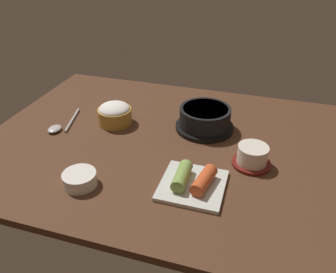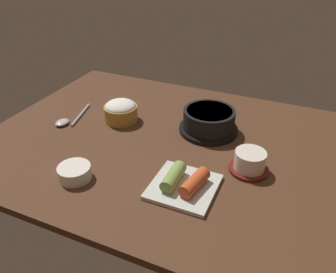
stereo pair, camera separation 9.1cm
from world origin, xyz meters
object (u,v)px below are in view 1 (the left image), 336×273
object	(u,v)px
stone_pot	(205,118)
side_bowl_near	(80,179)
tea_cup_with_saucer	(252,156)
rice_bowl	(115,113)
spoon	(60,126)
kimchi_plate	(193,182)

from	to	relation	value
stone_pot	side_bowl_near	world-z (taller)	stone_pot
tea_cup_with_saucer	stone_pot	bearing A→B (deg)	136.58
rice_bowl	side_bowl_near	xyz separation A→B (cm)	(4.45, -29.08, -1.56)
side_bowl_near	spoon	xyz separation A→B (cm)	(-18.98, 21.56, -1.14)
stone_pot	tea_cup_with_saucer	world-z (taller)	stone_pot
rice_bowl	spoon	distance (cm)	16.58
spoon	rice_bowl	bearing A→B (deg)	27.38
tea_cup_with_saucer	rice_bowl	bearing A→B (deg)	167.15
tea_cup_with_saucer	spoon	distance (cm)	56.22
rice_bowl	tea_cup_with_saucer	size ratio (longest dim) A/B	1.05
side_bowl_near	tea_cup_with_saucer	bearing A→B (deg)	27.78
stone_pot	spoon	size ratio (longest dim) A/B	1.06
kimchi_plate	spoon	xyz separation A→B (cm)	(-44.04, 14.74, -0.85)
kimchi_plate	spoon	bearing A→B (deg)	161.50
rice_bowl	tea_cup_with_saucer	distance (cm)	42.70
side_bowl_near	spoon	size ratio (longest dim) A/B	0.48
tea_cup_with_saucer	kimchi_plate	distance (cm)	17.64
stone_pot	rice_bowl	distance (cm)	27.06
kimchi_plate	spoon	world-z (taller)	kimchi_plate
rice_bowl	side_bowl_near	world-z (taller)	rice_bowl
rice_bowl	side_bowl_near	size ratio (longest dim) A/B	1.30
tea_cup_with_saucer	side_bowl_near	xyz separation A→B (cm)	(-37.18, -19.58, -0.84)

